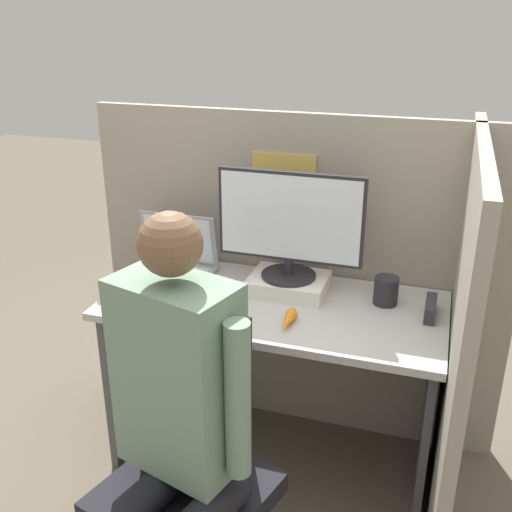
{
  "coord_description": "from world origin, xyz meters",
  "views": [
    {
      "loc": [
        0.57,
        -1.67,
        1.8
      ],
      "look_at": [
        -0.02,
        0.15,
        1.01
      ],
      "focal_mm": 42.0,
      "sensor_mm": 36.0,
      "label": 1
    }
  ],
  "objects": [
    {
      "name": "ground_plane",
      "position": [
        0.0,
        0.0,
        0.0
      ],
      "size": [
        12.0,
        12.0,
        0.0
      ],
      "primitive_type": "plane",
      "color": "#665B4C"
    },
    {
      "name": "cubicle_panel_back",
      "position": [
        -0.0,
        0.64,
        0.72
      ],
      "size": [
        1.8,
        0.05,
        1.43
      ],
      "color": "gray",
      "rests_on": "ground"
    },
    {
      "name": "cubicle_panel_right",
      "position": [
        0.68,
        0.25,
        0.72
      ],
      "size": [
        0.04,
        1.24,
        1.43
      ],
      "color": "gray",
      "rests_on": "ground"
    },
    {
      "name": "desk",
      "position": [
        0.0,
        0.31,
        0.56
      ],
      "size": [
        1.3,
        0.62,
        0.76
      ],
      "color": "#B7B7B2",
      "rests_on": "ground"
    },
    {
      "name": "paper_box",
      "position": [
        0.03,
        0.42,
        0.79
      ],
      "size": [
        0.3,
        0.24,
        0.06
      ],
      "color": "white",
      "rests_on": "desk"
    },
    {
      "name": "monitor",
      "position": [
        0.03,
        0.43,
        1.05
      ],
      "size": [
        0.57,
        0.22,
        0.42
      ],
      "color": "#232328",
      "rests_on": "paper_box"
    },
    {
      "name": "laptop",
      "position": [
        -0.48,
        0.43,
        0.81
      ],
      "size": [
        0.34,
        0.24,
        0.25
      ],
      "color": "#99999E",
      "rests_on": "desk"
    },
    {
      "name": "mouse",
      "position": [
        -0.27,
        0.16,
        0.78
      ],
      "size": [
        0.06,
        0.05,
        0.03
      ],
      "color": "black",
      "rests_on": "desk"
    },
    {
      "name": "stapler",
      "position": [
        0.58,
        0.38,
        0.79
      ],
      "size": [
        0.04,
        0.16,
        0.06
      ],
      "color": "#2D2D33",
      "rests_on": "desk"
    },
    {
      "name": "carrot_toy",
      "position": [
        0.1,
        0.14,
        0.78
      ],
      "size": [
        0.04,
        0.15,
        0.04
      ],
      "color": "orange",
      "rests_on": "desk"
    },
    {
      "name": "office_chair",
      "position": [
        -0.1,
        -0.3,
        0.49
      ],
      "size": [
        0.57,
        0.62,
        0.96
      ],
      "color": "black",
      "rests_on": "ground"
    },
    {
      "name": "person",
      "position": [
        -0.06,
        -0.45,
        0.76
      ],
      "size": [
        0.46,
        0.49,
        1.34
      ],
      "color": "black",
      "rests_on": "ground"
    },
    {
      "name": "coffee_mug",
      "position": [
        0.41,
        0.43,
        0.81
      ],
      "size": [
        0.09,
        0.09,
        0.11
      ],
      "color": "#232328",
      "rests_on": "desk"
    }
  ]
}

